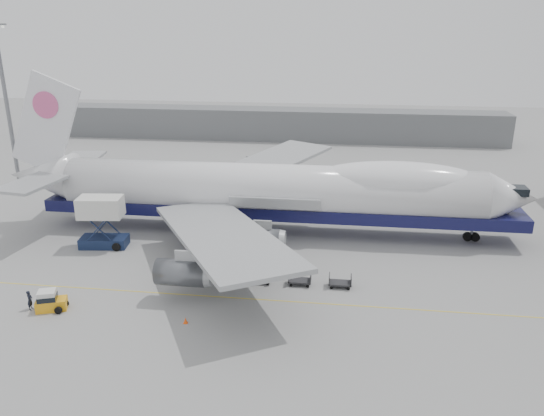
# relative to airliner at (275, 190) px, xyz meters

# --- Properties ---
(ground) EXTENTS (260.00, 260.00, 0.00)m
(ground) POSITION_rel_airliner_xyz_m (-0.64, -12.00, -5.62)
(ground) COLOR gray
(ground) RESTS_ON ground
(apron_line) EXTENTS (60.00, 0.15, 0.01)m
(apron_line) POSITION_rel_airliner_xyz_m (-0.64, -18.00, -5.62)
(apron_line) COLOR gold
(apron_line) RESTS_ON ground
(hangar) EXTENTS (110.00, 8.00, 7.00)m
(hangar) POSITION_rel_airliner_xyz_m (-10.64, 58.00, -2.12)
(hangar) COLOR slate
(hangar) RESTS_ON ground
(floodlight_mast) EXTENTS (2.40, 2.40, 25.43)m
(floodlight_mast) POSITION_rel_airliner_xyz_m (-42.64, 12.00, 8.64)
(floodlight_mast) COLOR slate
(floodlight_mast) RESTS_ON ground
(airliner) EXTENTS (67.00, 55.30, 19.98)m
(airliner) POSITION_rel_airliner_xyz_m (0.00, 0.00, 0.00)
(airliner) COLOR white
(airliner) RESTS_ON ground
(catering_truck) EXTENTS (5.78, 4.29, 6.21)m
(catering_truck) POSITION_rel_airliner_xyz_m (-19.77, -7.48, -2.16)
(catering_truck) COLOR #162344
(catering_truck) RESTS_ON ground
(baggage_tug) EXTENTS (3.04, 2.27, 1.98)m
(baggage_tug) POSITION_rel_airliner_xyz_m (-18.36, -22.46, -4.74)
(baggage_tug) COLOR #EFA316
(baggage_tug) RESTS_ON ground
(ground_worker) EXTENTS (0.56, 0.76, 1.90)m
(ground_worker) POSITION_rel_airliner_xyz_m (-20.25, -22.62, -4.67)
(ground_worker) COLOR black
(ground_worker) RESTS_ON ground
(traffic_cone) EXTENTS (0.38, 0.38, 0.56)m
(traffic_cone) POSITION_rel_airliner_xyz_m (-5.18, -23.11, -5.36)
(traffic_cone) COLOR #FF4E0D
(traffic_cone) RESTS_ON ground
(dolly_0) EXTENTS (2.30, 1.35, 1.30)m
(dolly_0) POSITION_rel_airliner_xyz_m (-7.92, -14.35, -5.09)
(dolly_0) COLOR #2D2D30
(dolly_0) RESTS_ON ground
(dolly_1) EXTENTS (2.30, 1.35, 1.30)m
(dolly_1) POSITION_rel_airliner_xyz_m (-3.83, -14.35, -5.09)
(dolly_1) COLOR #2D2D30
(dolly_1) RESTS_ON ground
(dolly_2) EXTENTS (2.30, 1.35, 1.30)m
(dolly_2) POSITION_rel_airliner_xyz_m (0.26, -14.35, -5.09)
(dolly_2) COLOR #2D2D30
(dolly_2) RESTS_ON ground
(dolly_3) EXTENTS (2.30, 1.35, 1.30)m
(dolly_3) POSITION_rel_airliner_xyz_m (4.35, -14.35, -5.09)
(dolly_3) COLOR #2D2D30
(dolly_3) RESTS_ON ground
(dolly_4) EXTENTS (2.30, 1.35, 1.30)m
(dolly_4) POSITION_rel_airliner_xyz_m (8.45, -14.35, -5.09)
(dolly_4) COLOR #2D2D30
(dolly_4) RESTS_ON ground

